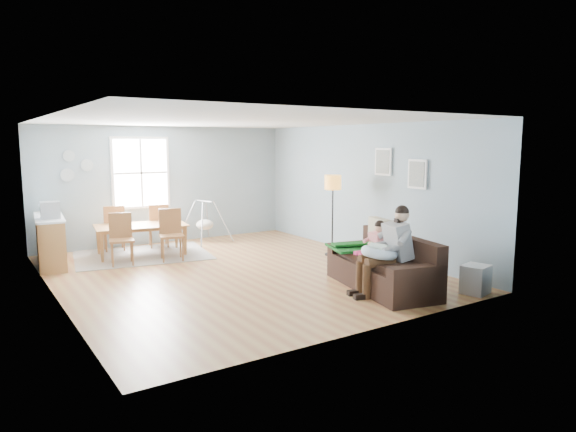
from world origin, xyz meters
TOP-DOWN VIEW (x-y plane):
  - room at (0.00, 0.00)m, footprint 8.40×9.40m
  - window at (-0.60, 3.46)m, footprint 1.32×0.08m
  - pictures at (2.97, -1.05)m, footprint 0.05×1.34m
  - wall_plates at (-2.00, 3.47)m, footprint 0.67×0.02m
  - sofa at (1.52, -2.21)m, footprint 1.33×2.26m
  - green_throw at (1.59, -1.51)m, footprint 1.16×1.05m
  - beige_pillow at (1.85, -1.72)m, footprint 0.26×0.54m
  - father at (1.32, -2.48)m, footprint 1.02×0.59m
  - nursing_pillow at (1.17, -2.45)m, footprint 0.71×0.70m
  - infant at (1.17, -2.41)m, footprint 0.18×0.38m
  - toddler at (1.48, -2.00)m, footprint 0.56×0.31m
  - floor_lamp at (2.34, 0.20)m, footprint 0.34×0.34m
  - storage_cube at (2.48, -3.20)m, footprint 0.47×0.44m
  - rug at (-0.98, 2.35)m, footprint 2.92×2.40m
  - dining_table at (-0.98, 2.35)m, footprint 1.94×1.26m
  - chair_sw at (-1.55, 1.78)m, footprint 0.53×0.53m
  - chair_se at (-0.60, 1.64)m, footprint 0.56×0.56m
  - chair_nw at (-1.34, 3.07)m, footprint 0.51×0.51m
  - chair_ne at (-0.41, 2.92)m, footprint 0.53×0.53m
  - counter at (-2.70, 2.45)m, footprint 0.67×1.72m
  - monitor at (-2.72, 2.13)m, footprint 0.35×0.33m
  - baby_swing at (0.70, 2.94)m, footprint 1.15×1.16m

SIDE VIEW (x-z plane):
  - rug at x=-0.98m, z-range 0.00..0.01m
  - storage_cube at x=2.48m, z-range 0.00..0.45m
  - sofa at x=1.52m, z-range -0.13..0.73m
  - dining_table at x=-0.98m, z-range 0.00..0.64m
  - baby_swing at x=0.70m, z-range -0.05..0.93m
  - counter at x=-2.70m, z-range 0.01..0.95m
  - green_throw at x=1.59m, z-range 0.52..0.56m
  - chair_ne at x=-0.41m, z-range 0.07..1.05m
  - chair_sw at x=-1.55m, z-range 0.07..1.06m
  - chair_nw at x=-1.34m, z-range 0.07..1.07m
  - chair_se at x=-0.60m, z-range 0.08..1.10m
  - nursing_pillow at x=1.17m, z-range 0.55..0.78m
  - toddler at x=1.48m, z-range 0.30..1.15m
  - father at x=1.32m, z-range 0.05..1.42m
  - infant at x=1.17m, z-range 0.67..0.81m
  - beige_pillow at x=1.85m, z-range 0.52..1.05m
  - monitor at x=-2.72m, z-range 0.94..1.25m
  - floor_lamp at x=2.34m, z-range 0.55..2.21m
  - window at x=-0.60m, z-range 0.84..2.46m
  - wall_plates at x=-2.00m, z-range 1.50..2.16m
  - pictures at x=2.97m, z-range 1.48..2.22m
  - room at x=0.00m, z-range 0.47..4.37m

